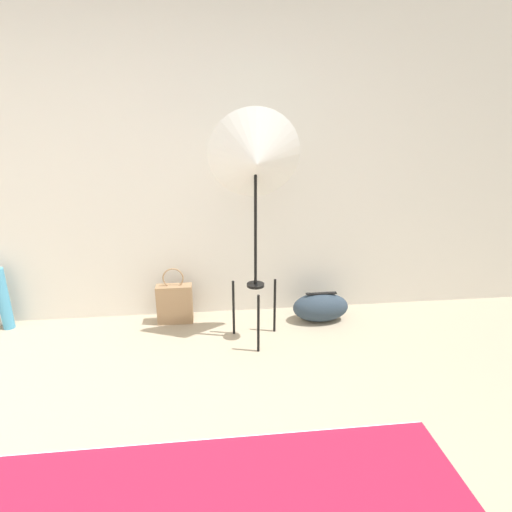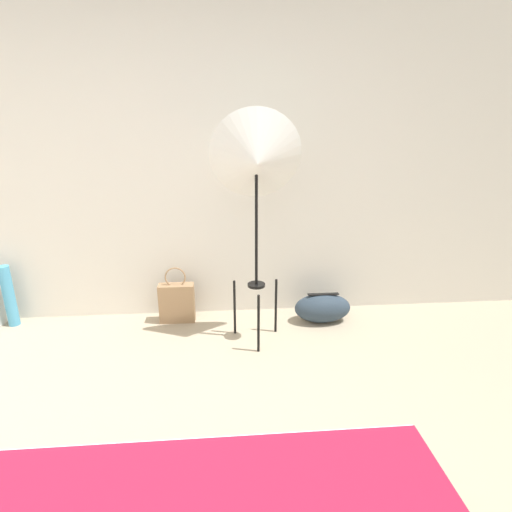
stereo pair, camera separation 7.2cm
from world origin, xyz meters
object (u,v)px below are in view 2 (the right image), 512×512
object	(u,v)px
photo_umbrella	(256,161)
tote_bag	(177,302)
duffel_bag	(322,308)
paper_roll	(9,296)

from	to	relation	value
photo_umbrella	tote_bag	bearing A→B (deg)	151.76
duffel_bag	paper_roll	size ratio (longest dim) A/B	0.91
paper_roll	tote_bag	bearing A→B (deg)	-1.80
photo_umbrella	duffel_bag	size ratio (longest dim) A/B	3.61
duffel_bag	paper_roll	distance (m)	2.64
duffel_bag	paper_roll	world-z (taller)	paper_roll
tote_bag	paper_roll	distance (m)	1.39
duffel_bag	tote_bag	bearing A→B (deg)	175.02
photo_umbrella	paper_roll	bearing A→B (deg)	169.03
tote_bag	paper_roll	size ratio (longest dim) A/B	0.93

